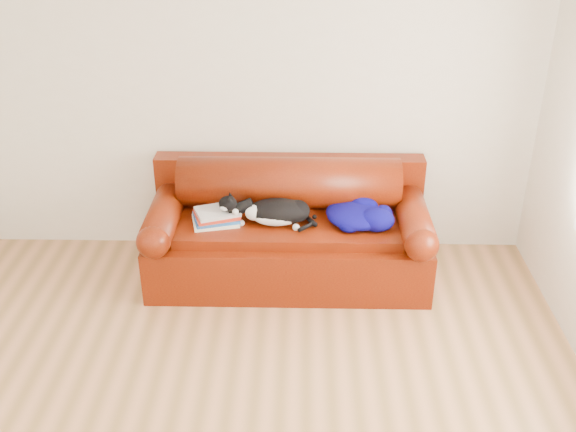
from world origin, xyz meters
name	(u,v)px	position (x,y,z in m)	size (l,w,h in m)	color
ground	(227,412)	(0.00, 0.00, 0.00)	(4.50, 4.50, 0.00)	olive
room_shell	(238,150)	(0.12, 0.02, 1.67)	(4.52, 4.02, 2.61)	beige
sofa_base	(288,249)	(0.33, 1.49, 0.24)	(2.10, 0.90, 0.50)	#370702
sofa_back	(289,199)	(0.33, 1.74, 0.54)	(2.10, 1.01, 0.88)	#370702
book_stack	(216,216)	(-0.20, 1.43, 0.55)	(0.38, 0.33, 0.10)	white
cat	(277,212)	(0.25, 1.42, 0.59)	(0.66, 0.26, 0.24)	black
blanket	(359,215)	(0.85, 1.44, 0.57)	(0.53, 0.48, 0.16)	#06024D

